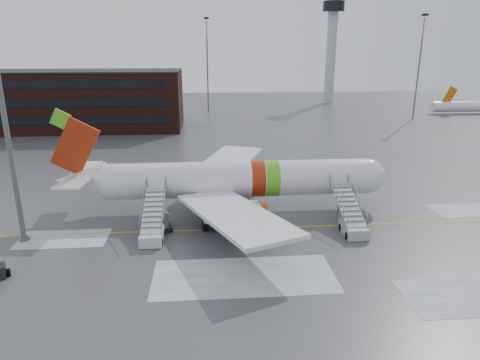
{
  "coord_description": "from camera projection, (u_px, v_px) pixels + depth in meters",
  "views": [
    {
      "loc": [
        -8.62,
        -39.09,
        16.85
      ],
      "look_at": [
        -5.36,
        2.11,
        4.0
      ],
      "focal_mm": 32.0,
      "sensor_mm": 36.0,
      "label": 1
    }
  ],
  "objects": [
    {
      "name": "ground",
      "position": [
        295.0,
        223.0,
        42.87
      ],
      "size": [
        260.0,
        260.0,
        0.0
      ],
      "primitive_type": "plane",
      "color": "#494C4F",
      "rests_on": "ground"
    },
    {
      "name": "airliner",
      "position": [
        230.0,
        180.0,
        45.29
      ],
      "size": [
        35.03,
        32.97,
        11.18
      ],
      "color": "white",
      "rests_on": "ground"
    },
    {
      "name": "airstair_fwd",
      "position": [
        351.0,
        221.0,
        40.61
      ],
      "size": [
        2.05,
        7.7,
        3.48
      ],
      "color": "#A2A5A9",
      "rests_on": "ground"
    },
    {
      "name": "airstair_aft",
      "position": [
        153.0,
        227.0,
        39.21
      ],
      "size": [
        2.05,
        7.7,
        3.48
      ],
      "color": "silver",
      "rests_on": "ground"
    },
    {
      "name": "pushback_tug",
      "position": [
        215.0,
        222.0,
        41.34
      ],
      "size": [
        2.91,
        2.38,
        1.54
      ],
      "color": "black",
      "rests_on": "ground"
    },
    {
      "name": "uld_container",
      "position": [
        158.0,
        221.0,
        40.82
      ],
      "size": [
        2.89,
        2.43,
        2.03
      ],
      "color": "black",
      "rests_on": "ground"
    },
    {
      "name": "light_mast_near",
      "position": [
        2.0,
        101.0,
        35.3
      ],
      "size": [
        1.2,
        1.2,
        24.31
      ],
      "color": "#595B60",
      "rests_on": "ground"
    },
    {
      "name": "terminal_building",
      "position": [
        33.0,
        100.0,
        89.98
      ],
      "size": [
        62.0,
        16.11,
        12.3
      ],
      "color": "#3F1E16",
      "rests_on": "ground"
    },
    {
      "name": "control_tower",
      "position": [
        332.0,
        41.0,
        129.99
      ],
      "size": [
        6.4,
        6.4,
        30.0
      ],
      "color": "#B2B5BA",
      "rests_on": "ground"
    },
    {
      "name": "light_mast_far_ne",
      "position": [
        420.0,
        61.0,
        100.94
      ],
      "size": [
        1.2,
        1.2,
        24.25
      ],
      "color": "#595B60",
      "rests_on": "ground"
    },
    {
      "name": "light_mast_far_n",
      "position": [
        207.0,
        59.0,
        112.41
      ],
      "size": [
        1.2,
        1.2,
        24.25
      ],
      "color": "#595B60",
      "rests_on": "ground"
    }
  ]
}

